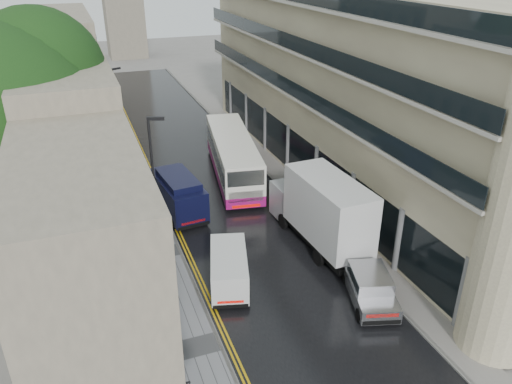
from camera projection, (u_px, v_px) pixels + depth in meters
road at (214, 184)px, 38.25m from camera, size 9.00×85.00×0.02m
left_sidewalk at (137, 196)px, 36.40m from camera, size 2.70×85.00×0.12m
right_sidewalk at (279, 174)px, 39.91m from camera, size 1.80×85.00×0.12m
old_shop_row at (71, 112)px, 34.79m from camera, size 4.50×56.00×12.00m
modern_block at (350, 87)px, 37.14m from camera, size 8.00×40.00×14.00m
tree_near at (11, 155)px, 24.99m from camera, size 10.56×10.56×13.89m
tree_far at (30, 102)px, 36.36m from camera, size 9.24×9.24×12.46m
cream_bus at (222, 176)px, 35.59m from camera, size 4.76×12.50×3.33m
white_lorry at (320, 230)px, 27.49m from camera, size 3.06×8.85×4.58m
silver_hatchback at (360, 306)px, 23.83m from camera, size 3.13×4.80×1.66m
white_van at (213, 288)px, 24.90m from camera, size 2.98×4.71×1.97m
navy_van at (173, 208)px, 31.58m from camera, size 2.92×5.91×2.90m
pedestrian at (154, 215)px, 31.95m from camera, size 0.68×0.56×1.59m
lamp_post_near at (155, 188)px, 27.95m from camera, size 0.93×0.50×8.16m
lamp_post_far at (117, 111)px, 42.84m from camera, size 0.82×0.49×7.24m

